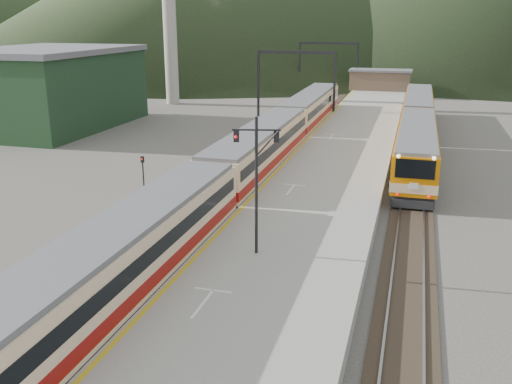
% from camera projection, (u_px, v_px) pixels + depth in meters
% --- Properties ---
extents(track_main, '(2.60, 200.00, 0.23)m').
position_uv_depth(track_main, '(292.00, 144.00, 54.86)').
color(track_main, black).
rests_on(track_main, ground).
extents(track_far, '(2.60, 200.00, 0.23)m').
position_uv_depth(track_far, '(242.00, 141.00, 56.15)').
color(track_far, black).
rests_on(track_far, ground).
extents(track_second, '(2.60, 200.00, 0.23)m').
position_uv_depth(track_second, '(415.00, 151.00, 51.89)').
color(track_second, black).
rests_on(track_second, ground).
extents(platform, '(8.00, 100.00, 1.00)m').
position_uv_depth(platform, '(348.00, 147.00, 51.44)').
color(platform, gray).
rests_on(platform, ground).
extents(gantry_near, '(9.55, 0.25, 8.00)m').
position_uv_depth(gantry_near, '(296.00, 71.00, 67.78)').
color(gantry_near, black).
rests_on(gantry_near, ground).
extents(gantry_far, '(9.55, 0.25, 8.00)m').
position_uv_depth(gantry_far, '(328.00, 58.00, 90.79)').
color(gantry_far, black).
rests_on(gantry_far, ground).
extents(warehouse, '(14.50, 20.50, 8.60)m').
position_uv_depth(warehouse, '(48.00, 88.00, 62.69)').
color(warehouse, '#182F1D').
rests_on(warehouse, ground).
extents(station_shed, '(9.40, 4.40, 3.10)m').
position_uv_depth(station_shed, '(380.00, 79.00, 87.65)').
color(station_shed, brown).
rests_on(station_shed, platform).
extents(main_train, '(3.10, 63.52, 3.78)m').
position_uv_depth(main_train, '(260.00, 149.00, 43.51)').
color(main_train, beige).
rests_on(main_train, track_main).
extents(second_train, '(2.92, 39.70, 3.56)m').
position_uv_depth(second_train, '(417.00, 126.00, 53.46)').
color(second_train, orange).
rests_on(second_train, track_second).
extents(signal_mast, '(2.16, 0.64, 6.53)m').
position_uv_depth(signal_mast, '(256.00, 172.00, 25.98)').
color(signal_mast, black).
rests_on(signal_mast, platform).
extents(short_signal_a, '(0.23, 0.17, 2.27)m').
position_uv_depth(short_signal_a, '(60.00, 261.00, 25.08)').
color(short_signal_a, black).
rests_on(short_signal_a, ground).
extents(short_signal_b, '(0.23, 0.18, 2.27)m').
position_uv_depth(short_signal_b, '(250.00, 137.00, 50.96)').
color(short_signal_b, black).
rests_on(short_signal_b, ground).
extents(short_signal_c, '(0.23, 0.17, 2.27)m').
position_uv_depth(short_signal_c, '(143.00, 167.00, 40.74)').
color(short_signal_c, black).
rests_on(short_signal_c, ground).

